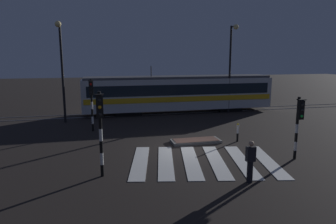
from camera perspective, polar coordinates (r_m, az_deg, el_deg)
ground_plane at (r=16.65m, az=4.27°, el=-6.90°), size 120.00×120.00×0.00m
rail_near at (r=26.16m, az=-2.34°, el=-0.45°), size 80.00×0.12×0.03m
rail_far at (r=27.54m, az=-2.91°, el=0.10°), size 80.00×0.12×0.03m
crosswalk_zebra at (r=14.75m, az=6.76°, el=-9.23°), size 7.60×5.96×0.02m
traffic_island at (r=17.80m, az=5.25°, el=-5.48°), size 2.87×1.09×0.18m
traffic_light_corner_near_left at (r=12.49m, az=-12.67°, el=-1.79°), size 0.36×0.42×3.58m
traffic_light_corner_near_right at (r=15.66m, az=23.47°, el=-1.21°), size 0.36×0.42×3.08m
traffic_light_corner_far_left at (r=20.52m, az=-14.25°, el=2.72°), size 0.36×0.42×3.51m
street_lamp_trackside_right at (r=27.06m, az=11.88°, el=9.84°), size 0.44×1.21×7.59m
street_lamp_trackside_left at (r=23.67m, az=-19.50°, el=9.16°), size 0.44×1.21×7.39m
tram at (r=27.09m, az=2.13°, el=3.64°), size 17.03×2.58×4.15m
pedestrian_waiting_at_kerb at (r=12.52m, az=15.29°, el=-8.96°), size 0.36×0.24×1.71m
bollard_island_edge at (r=18.27m, az=13.01°, el=-3.76°), size 0.12×0.12×1.11m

